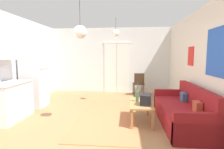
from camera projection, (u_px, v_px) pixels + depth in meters
The scene contains 13 objects.
ground_plane at pixel (93, 131), 3.69m from camera, with size 5.52×8.06×0.10m, color #996D44.
wall_back at pixel (110, 61), 7.27m from camera, with size 5.12×0.13×2.69m.
wall_right at pixel (220, 66), 3.31m from camera, with size 0.12×7.66×2.69m.
area_rug at pixel (108, 115), 4.50m from camera, with size 1.42×3.12×0.01m, color #B26B42.
couch at pixel (184, 112), 3.87m from camera, with size 0.84×2.08×0.86m.
coffee_table at pixel (141, 105), 4.04m from camera, with size 0.51×1.01×0.45m.
bamboo_vase at pixel (137, 96), 4.12m from camera, with size 0.08×0.08×0.47m.
handbag at pixel (146, 100), 3.83m from camera, with size 0.27×0.34×0.35m.
refrigerator at pixel (35, 80), 5.20m from camera, with size 0.64×0.63×1.61m.
kitchen_counter at pixel (8, 89), 4.12m from camera, with size 0.62×1.09×2.02m.
accent_chair at pixel (139, 83), 6.67m from camera, with size 0.46×0.44×0.87m.
pendant_lamp_near at pixel (80, 32), 3.61m from camera, with size 0.28×0.28×0.79m.
pendant_lamp_far at pixel (116, 33), 5.21m from camera, with size 0.21×0.21×0.57m.
Camera 1 is at (0.73, -3.48, 1.55)m, focal length 27.59 mm.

